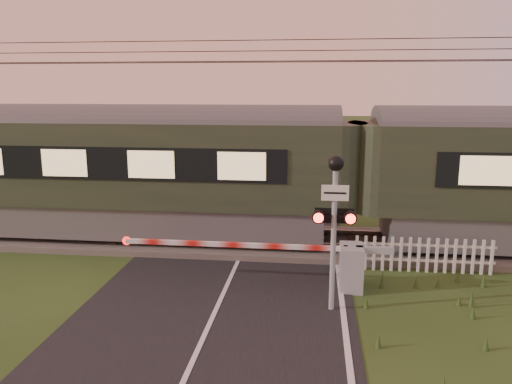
# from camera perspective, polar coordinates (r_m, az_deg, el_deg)

# --- Properties ---
(ground) EXTENTS (160.00, 160.00, 0.00)m
(ground) POSITION_cam_1_polar(r_m,az_deg,el_deg) (9.76, -6.61, -17.47)
(ground) COLOR #253916
(ground) RESTS_ON ground
(road) EXTENTS (6.00, 140.00, 0.03)m
(road) POSITION_cam_1_polar(r_m,az_deg,el_deg) (9.55, -6.84, -18.10)
(road) COLOR black
(road) RESTS_ON ground
(track_bed) EXTENTS (140.00, 3.40, 0.39)m
(track_bed) POSITION_cam_1_polar(r_m,az_deg,el_deg) (15.63, -1.11, -5.66)
(track_bed) COLOR #47423D
(track_bed) RESTS_ON ground
(overhead_wires) EXTENTS (120.00, 0.62, 0.62)m
(overhead_wires) POSITION_cam_1_polar(r_m,az_deg,el_deg) (14.94, -1.20, 15.52)
(overhead_wires) COLOR black
(overhead_wires) RESTS_ON ground
(train) EXTENTS (42.36, 2.92, 3.95)m
(train) POSITION_cam_1_polar(r_m,az_deg,el_deg) (15.02, 11.33, 1.99)
(train) COLOR slate
(train) RESTS_ON ground
(boom_gate) EXTENTS (6.66, 0.83, 1.11)m
(boom_gate) POSITION_cam_1_polar(r_m,az_deg,el_deg) (12.27, 9.36, -8.14)
(boom_gate) COLOR gray
(boom_gate) RESTS_ON ground
(crossing_signal) EXTENTS (0.87, 0.35, 3.40)m
(crossing_signal) POSITION_cam_1_polar(r_m,az_deg,el_deg) (10.57, 8.97, -1.58)
(crossing_signal) COLOR gray
(crossing_signal) RESTS_ON ground
(picket_fence) EXTENTS (3.66, 0.08, 0.94)m
(picket_fence) POSITION_cam_1_polar(r_m,az_deg,el_deg) (13.87, 18.56, -6.83)
(picket_fence) COLOR silver
(picket_fence) RESTS_ON ground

